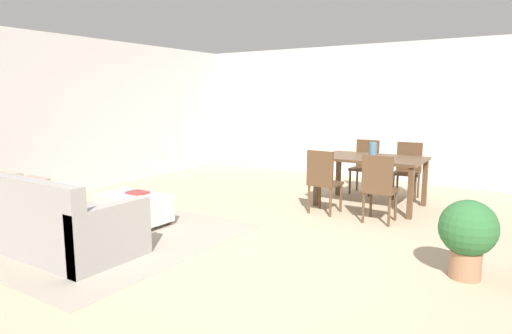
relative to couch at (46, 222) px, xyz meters
name	(u,v)px	position (x,y,z in m)	size (l,w,h in m)	color
ground_plane	(261,254)	(2.11, 1.11, -0.29)	(10.80, 10.80, 0.00)	tan
wall_back	(397,113)	(2.11, 6.11, 1.06)	(9.00, 0.12, 2.70)	beige
wall_left	(49,116)	(-2.39, 1.61, 1.06)	(0.12, 11.00, 2.70)	beige
area_rug	(97,234)	(0.06, 0.60, -0.29)	(3.00, 2.80, 0.01)	gray
couch	(46,222)	(0.00, 0.00, 0.00)	(2.20, 0.93, 0.86)	gray
ottoman_table	(134,207)	(0.13, 1.15, -0.06)	(0.92, 0.55, 0.40)	silver
dining_table	(371,163)	(2.39, 3.82, 0.38)	(1.53, 0.99, 0.76)	#513823
dining_chair_near_left	(323,178)	(1.97, 2.99, 0.23)	(0.42, 0.42, 0.92)	#513823
dining_chair_near_right	(379,185)	(2.79, 2.94, 0.23)	(0.41, 0.41, 0.92)	#513823
dining_chair_far_left	(365,163)	(2.00, 4.70, 0.23)	(0.41, 0.41, 0.92)	#513823
dining_chair_far_right	(408,167)	(2.73, 4.67, 0.23)	(0.43, 0.43, 0.92)	#513823
vase_centerpiece	(373,150)	(2.42, 3.79, 0.58)	(0.11, 0.11, 0.23)	slate
book_on_ottoman	(138,193)	(0.13, 1.21, 0.13)	(0.26, 0.20, 0.03)	maroon
potted_plant	(468,233)	(4.03, 1.62, 0.14)	(0.52, 0.52, 0.74)	#996B4C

